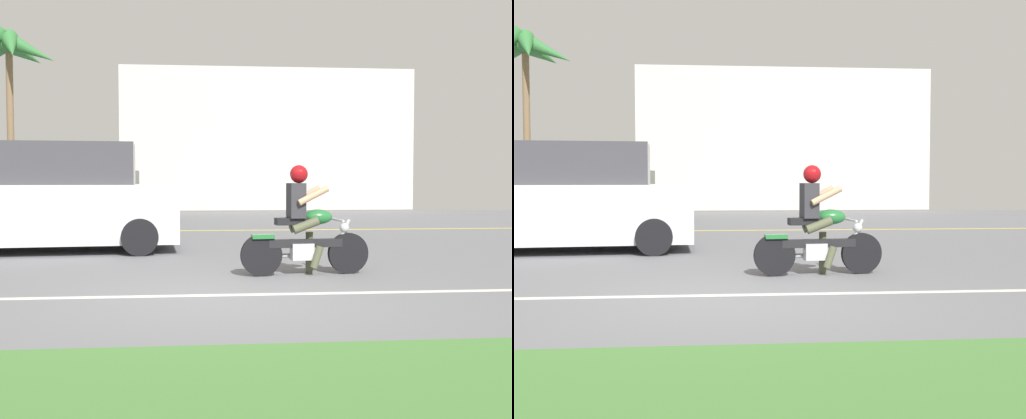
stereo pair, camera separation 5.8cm
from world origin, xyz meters
TOP-DOWN VIEW (x-y plane):
  - ground at (0.00, 3.00)m, footprint 56.00×30.00m
  - lane_line_near at (0.00, 0.14)m, footprint 50.40×0.12m
  - lane_line_far at (0.00, 9.00)m, footprint 50.40×0.12m
  - motorcyclist at (1.18, 1.55)m, footprint 1.81×0.59m
  - suv_nearby at (-3.14, 4.78)m, footprint 5.18×2.53m
  - parked_car_1 at (-3.10, 12.77)m, footprint 3.81×2.09m
  - palm_tree_0 at (-6.42, 14.64)m, footprint 2.99×3.07m
  - building_far at (2.73, 21.00)m, footprint 12.31×4.00m

SIDE VIEW (x-z plane):
  - ground at x=0.00m, z-range -0.04..0.00m
  - lane_line_near at x=0.00m, z-range 0.00..0.01m
  - lane_line_far at x=0.00m, z-range 0.00..0.01m
  - motorcyclist at x=1.18m, z-range -0.12..1.39m
  - parked_car_1 at x=-3.10m, z-range -0.05..1.52m
  - suv_nearby at x=-3.14m, z-range -0.03..1.94m
  - building_far at x=2.73m, z-range 0.00..5.94m
  - palm_tree_0 at x=-6.42m, z-range 2.14..8.48m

